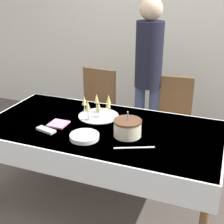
{
  "coord_description": "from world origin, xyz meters",
  "views": [
    {
      "loc": [
        0.93,
        -2.15,
        1.87
      ],
      "look_at": [
        0.07,
        0.06,
        0.87
      ],
      "focal_mm": 50.0,
      "sensor_mm": 36.0,
      "label": 1
    }
  ],
  "objects_px": {
    "dining_chair_far_left": "(95,108)",
    "dining_chair_far_right": "(171,120)",
    "champagne_tray": "(98,108)",
    "birthday_cake": "(127,128)",
    "person_standing": "(149,66)",
    "plate_stack_main": "(84,136)"
  },
  "relations": [
    {
      "from": "plate_stack_main",
      "to": "champagne_tray",
      "type": "bearing_deg",
      "value": 99.92
    },
    {
      "from": "champagne_tray",
      "to": "dining_chair_far_left",
      "type": "bearing_deg",
      "value": 116.65
    },
    {
      "from": "dining_chair_far_left",
      "to": "dining_chair_far_right",
      "type": "xyz_separation_m",
      "value": [
        0.86,
        0.0,
        0.0
      ]
    },
    {
      "from": "dining_chair_far_right",
      "to": "person_standing",
      "type": "height_order",
      "value": "person_standing"
    },
    {
      "from": "dining_chair_far_left",
      "to": "champagne_tray",
      "type": "distance_m",
      "value": 0.76
    },
    {
      "from": "dining_chair_far_right",
      "to": "champagne_tray",
      "type": "height_order",
      "value": "dining_chair_far_right"
    },
    {
      "from": "champagne_tray",
      "to": "plate_stack_main",
      "type": "bearing_deg",
      "value": -80.08
    },
    {
      "from": "dining_chair_far_right",
      "to": "person_standing",
      "type": "xyz_separation_m",
      "value": [
        -0.28,
        0.08,
        0.52
      ]
    },
    {
      "from": "birthday_cake",
      "to": "champagne_tray",
      "type": "relative_size",
      "value": 0.6
    },
    {
      "from": "birthday_cake",
      "to": "person_standing",
      "type": "bearing_deg",
      "value": 96.23
    },
    {
      "from": "dining_chair_far_left",
      "to": "plate_stack_main",
      "type": "relative_size",
      "value": 4.25
    },
    {
      "from": "dining_chair_far_right",
      "to": "champagne_tray",
      "type": "bearing_deg",
      "value": -130.63
    },
    {
      "from": "birthday_cake",
      "to": "plate_stack_main",
      "type": "height_order",
      "value": "birthday_cake"
    },
    {
      "from": "dining_chair_far_left",
      "to": "champagne_tray",
      "type": "bearing_deg",
      "value": -63.35
    },
    {
      "from": "birthday_cake",
      "to": "person_standing",
      "type": "relative_size",
      "value": 0.13
    },
    {
      "from": "dining_chair_far_left",
      "to": "person_standing",
      "type": "xyz_separation_m",
      "value": [
        0.58,
        0.08,
        0.52
      ]
    },
    {
      "from": "dining_chair_far_left",
      "to": "plate_stack_main",
      "type": "bearing_deg",
      "value": -69.73
    },
    {
      "from": "dining_chair_far_left",
      "to": "dining_chair_far_right",
      "type": "bearing_deg",
      "value": 0.0
    },
    {
      "from": "person_standing",
      "to": "plate_stack_main",
      "type": "bearing_deg",
      "value": -99.09
    },
    {
      "from": "dining_chair_far_right",
      "to": "dining_chair_far_left",
      "type": "bearing_deg",
      "value": -180.0
    },
    {
      "from": "dining_chair_far_left",
      "to": "birthday_cake",
      "type": "xyz_separation_m",
      "value": [
        0.68,
        -0.9,
        0.28
      ]
    },
    {
      "from": "plate_stack_main",
      "to": "person_standing",
      "type": "relative_size",
      "value": 0.13
    }
  ]
}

